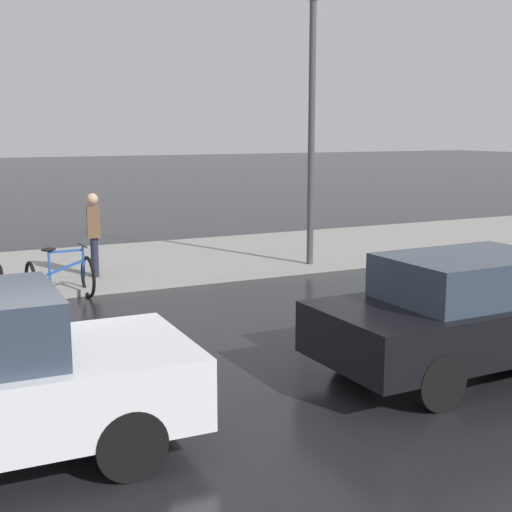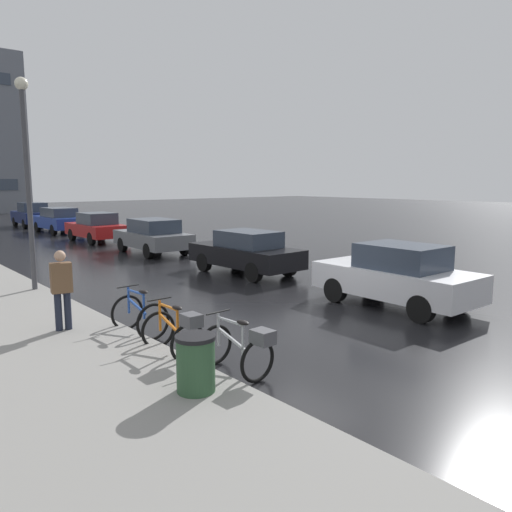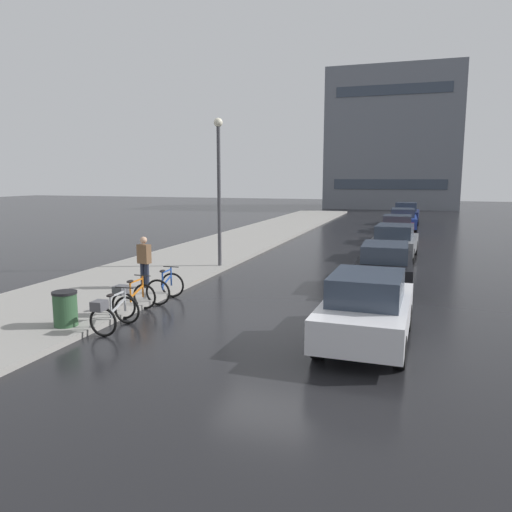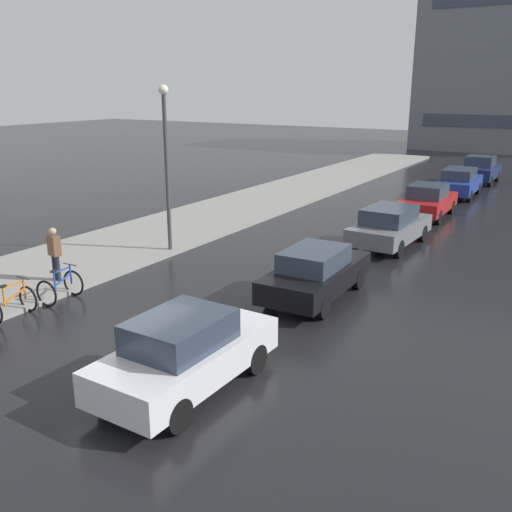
% 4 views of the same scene
% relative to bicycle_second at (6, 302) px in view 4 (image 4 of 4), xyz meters
% --- Properties ---
extents(ground_plane, '(140.00, 140.00, 0.00)m').
position_rel_bicycle_second_xyz_m(ground_plane, '(3.58, 0.56, -0.49)').
color(ground_plane, black).
extents(sidewalk_kerb, '(4.80, 60.00, 0.14)m').
position_rel_bicycle_second_xyz_m(sidewalk_kerb, '(-2.42, 10.56, -0.42)').
color(sidewalk_kerb, gray).
rests_on(sidewalk_kerb, ground).
extents(bicycle_second, '(0.72, 1.36, 0.98)m').
position_rel_bicycle_second_xyz_m(bicycle_second, '(0.00, 0.00, 0.00)').
color(bicycle_second, black).
rests_on(bicycle_second, ground).
extents(bicycle_third, '(0.83, 1.11, 0.97)m').
position_rel_bicycle_second_xyz_m(bicycle_third, '(0.12, 1.65, -0.08)').
color(bicycle_third, black).
rests_on(bicycle_third, ground).
extents(car_white, '(1.87, 4.12, 1.60)m').
position_rel_bicycle_second_xyz_m(car_white, '(6.15, -0.38, 0.31)').
color(car_white, silver).
rests_on(car_white, ground).
extents(car_black, '(1.86, 4.30, 1.49)m').
position_rel_bicycle_second_xyz_m(car_black, '(6.12, 5.59, 0.26)').
color(car_black, black).
rests_on(car_black, ground).
extents(car_grey, '(2.04, 4.31, 1.52)m').
position_rel_bicycle_second_xyz_m(car_grey, '(6.10, 12.04, 0.28)').
color(car_grey, slate).
rests_on(car_grey, ground).
extents(car_red, '(1.87, 4.11, 1.53)m').
position_rel_bicycle_second_xyz_m(car_red, '(5.95, 17.81, 0.27)').
color(car_red, '#AD1919').
rests_on(car_red, ground).
extents(car_blue, '(1.95, 4.39, 1.55)m').
position_rel_bicycle_second_xyz_m(car_blue, '(6.03, 23.78, 0.30)').
color(car_blue, navy).
rests_on(car_blue, ground).
extents(car_navy, '(1.94, 3.89, 1.69)m').
position_rel_bicycle_second_xyz_m(car_navy, '(6.09, 29.21, 0.33)').
color(car_navy, navy).
rests_on(car_navy, ground).
extents(pedestrian, '(0.44, 0.31, 1.77)m').
position_rel_bicycle_second_xyz_m(pedestrian, '(-1.11, 2.56, 0.51)').
color(pedestrian, '#1E2333').
rests_on(pedestrian, ground).
extents(streetlamp, '(0.35, 0.35, 5.87)m').
position_rel_bicycle_second_xyz_m(streetlamp, '(-0.36, 7.01, 3.09)').
color(streetlamp, '#424247').
rests_on(streetlamp, ground).
extents(building_facade_main, '(14.81, 9.88, 15.72)m').
position_rel_bicycle_second_xyz_m(building_facade_main, '(3.70, 51.11, 7.37)').
color(building_facade_main, slate).
rests_on(building_facade_main, ground).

